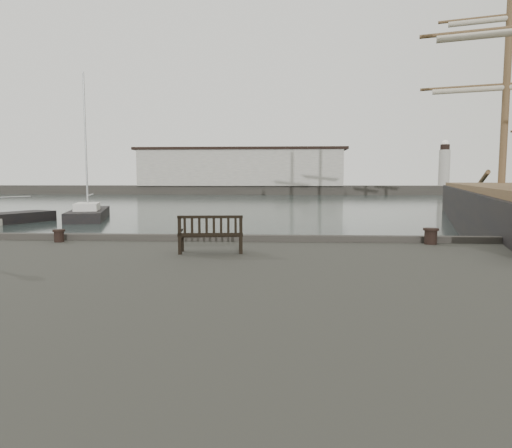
{
  "coord_description": "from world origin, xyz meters",
  "views": [
    {
      "loc": [
        1.53,
        -13.41,
        3.36
      ],
      "look_at": [
        0.8,
        -0.5,
        2.1
      ],
      "focal_mm": 32.0,
      "sensor_mm": 36.0,
      "label": 1
    }
  ],
  "objects": [
    {
      "name": "bollard_left",
      "position": [
        -4.92,
        -0.64,
        1.74
      ],
      "size": [
        0.42,
        0.42,
        0.36
      ],
      "primitive_type": "cylinder",
      "rotation": [
        0.0,
        0.0,
        0.25
      ],
      "color": "black",
      "rests_on": "quay"
    },
    {
      "name": "bollard_right",
      "position": [
        5.7,
        -0.5,
        1.78
      ],
      "size": [
        0.5,
        0.5,
        0.45
      ],
      "primitive_type": "cylinder",
      "rotation": [
        0.0,
        0.0,
        0.19
      ],
      "color": "black",
      "rests_on": "quay"
    },
    {
      "name": "bench",
      "position": [
        -0.21,
        -2.36,
        1.85
      ],
      "size": [
        1.62,
        0.7,
        0.91
      ],
      "rotation": [
        0.0,
        0.0,
        0.1
      ],
      "color": "black",
      "rests_on": "quay"
    },
    {
      "name": "ground",
      "position": [
        0.0,
        0.0,
        0.0
      ],
      "size": [
        400.0,
        400.0,
        0.0
      ],
      "primitive_type": "plane",
      "color": "black",
      "rests_on": "ground"
    },
    {
      "name": "breakwater",
      "position": [
        -4.56,
        92.0,
        4.3
      ],
      "size": [
        140.0,
        9.5,
        12.2
      ],
      "color": "#383530",
      "rests_on": "ground"
    },
    {
      "name": "yacht_d",
      "position": [
        -15.13,
        25.01,
        0.23
      ],
      "size": [
        5.68,
        10.68,
        12.87
      ],
      "rotation": [
        0.0,
        0.0,
        0.3
      ],
      "color": "black",
      "rests_on": "ground"
    }
  ]
}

